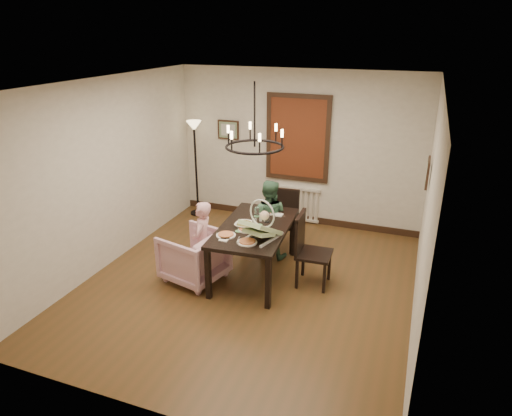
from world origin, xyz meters
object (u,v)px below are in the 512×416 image
Objects in this scene: seated_man at (268,225)px; drinking_glass at (254,223)px; baby_bouncer at (261,226)px; chair_right at (314,250)px; armchair at (194,256)px; floor_lamp at (196,170)px; chair_far at (283,220)px; elderly_woman at (203,248)px; dining_table at (255,231)px.

drinking_glass is (0.03, -0.70, 0.33)m from seated_man.
baby_bouncer is at bearing -57.30° from drinking_glass.
chair_right is 1.85× the size of baby_bouncer.
armchair is 2.59m from floor_lamp.
drinking_glass is (-0.11, -1.05, 0.36)m from chair_far.
chair_right is 3.33m from floor_lamp.
chair_right is at bearing 119.26° from armchair.
chair_right is (0.75, -0.96, 0.04)m from chair_far.
drinking_glass is (0.66, 0.34, 0.36)m from elderly_woman.
chair_right is at bearing 5.82° from drinking_glass.
baby_bouncer is (0.10, -1.39, 0.49)m from chair_far.
chair_far is 1.22m from chair_right.
dining_table is at bearing 104.30° from drinking_glass.
floor_lamp is at bearing 149.38° from baby_bouncer.
floor_lamp is at bearing 152.95° from chair_far.
chair_far is 0.55× the size of floor_lamp.
dining_table is 2.67m from floor_lamp.
floor_lamp is at bearing 54.98° from chair_right.
armchair is (-0.78, -0.41, -0.34)m from dining_table.
drinking_glass is 2.69m from floor_lamp.
armchair is 1.32m from seated_man.
dining_table is at bearing 87.04° from seated_man.
chair_right reaches higher than drinking_glass.
drinking_glass is at bearing 138.62° from baby_bouncer.
dining_table is at bearing 131.49° from armchair.
baby_bouncer is 3.09m from floor_lamp.
baby_bouncer reaches higher than seated_man.
seated_man is (0.64, 1.04, 0.03)m from elderly_woman.
seated_man is 0.77m from drinking_glass.
chair_far is at bearing 36.27° from chair_right.
chair_right is 1.73m from armchair.
floor_lamp is at bearing -140.09° from armchair.
chair_right reaches higher than elderly_woman.
floor_lamp is at bearing -37.12° from seated_man.
baby_bouncer is at bearing 105.68° from armchair.
armchair is 6.53× the size of drinking_glass.
dining_table is at bearing -44.49° from floor_lamp.
chair_far is 1.59m from elderly_woman.
drinking_glass is 0.07× the size of floor_lamp.
elderly_woman is at bearing 54.11° from seated_man.
baby_bouncer is (0.24, -1.03, 0.45)m from seated_man.
armchair is at bearing 103.70° from chair_right.
seated_man is 0.59× the size of floor_lamp.
baby_bouncer is (1.01, 0.03, 0.61)m from armchair.
armchair is 0.81× the size of elderly_woman.
seated_man is (0.76, 1.07, 0.16)m from armchair.
elderly_woman is at bearing -61.00° from floor_lamp.
drinking_glass reaches higher than armchair.
drinking_glass is (-0.22, 0.34, -0.13)m from baby_bouncer.
baby_bouncer is at bearing 83.12° from elderly_woman.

